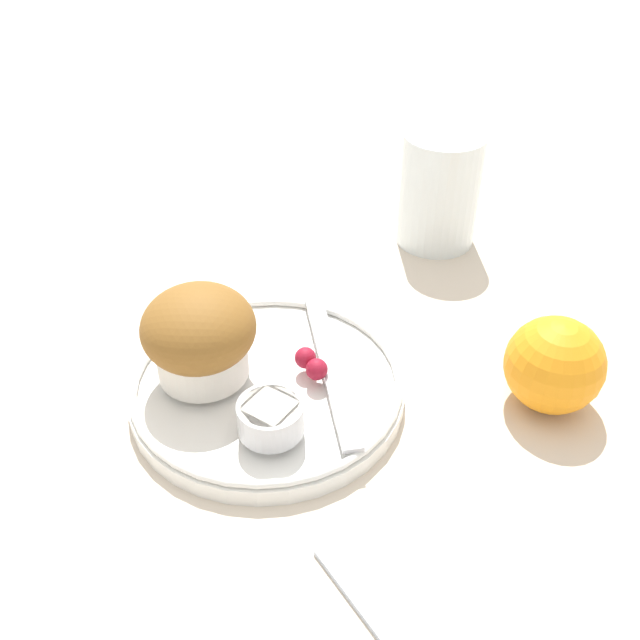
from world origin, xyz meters
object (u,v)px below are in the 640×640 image
Objects in this scene: muffin at (199,336)px; orange_fruit at (554,365)px; juice_glass at (439,190)px; butter_knife at (329,356)px.

orange_fruit is (0.15, 0.21, -0.02)m from muffin.
orange_fruit is 0.65× the size of juice_glass.
juice_glass reaches higher than butter_knife.
orange_fruit is (0.11, 0.12, 0.01)m from butter_knife.
juice_glass is at bearing 143.10° from butter_knife.
juice_glass is (-0.11, 0.21, 0.03)m from butter_knife.
orange_fruit is at bearing -20.18° from juice_glass.
orange_fruit is at bearing 54.51° from muffin.
butter_knife is 0.17m from orange_fruit.
orange_fruit is 0.24m from juice_glass.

